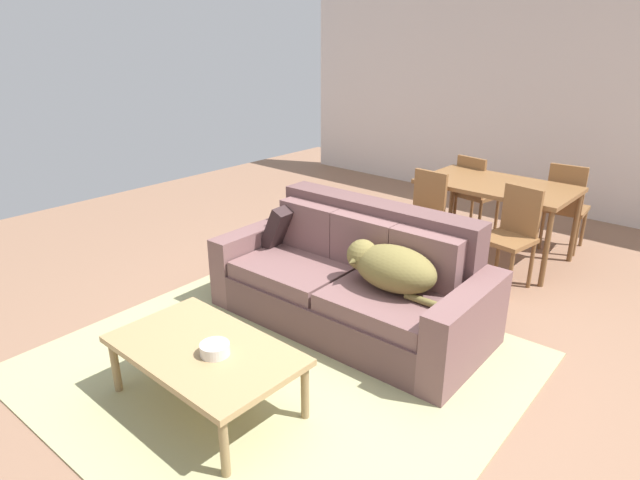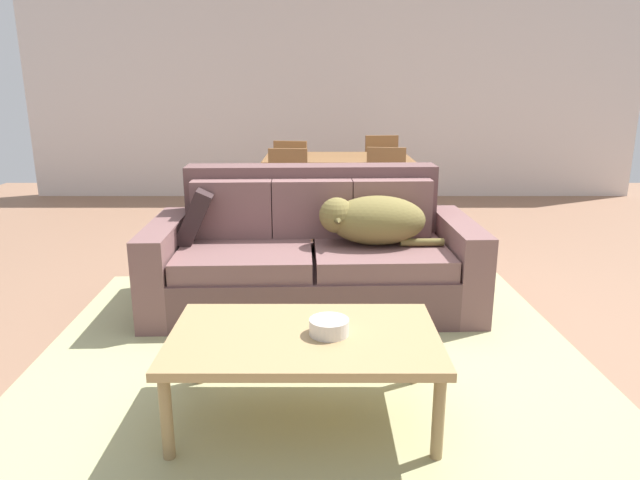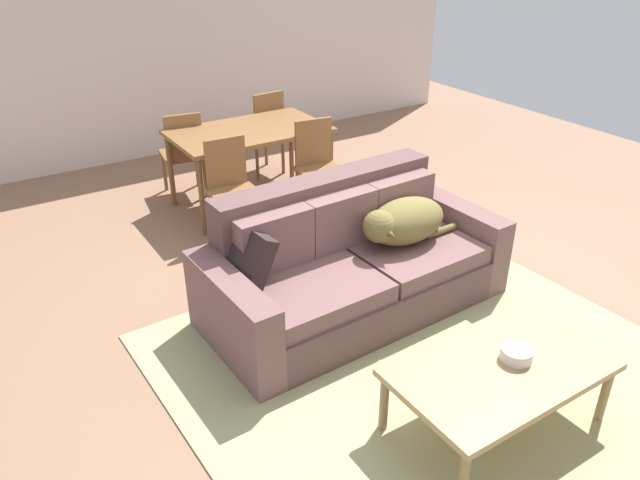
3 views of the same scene
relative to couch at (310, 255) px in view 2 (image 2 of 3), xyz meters
The scene contains 13 objects.
ground_plane 0.41m from the couch, 12.82° to the right, with size 10.00×10.00×0.00m, color #8D674F.
back_partition 4.08m from the couch, 86.73° to the left, with size 8.00×0.12×2.70m, color silver.
area_rug 0.91m from the couch, 89.83° to the right, with size 3.03×2.81×0.01m, color tan.
couch is the anchor object (origin of this frame).
dog_on_left_cushion 0.49m from the couch, 13.94° to the right, with size 0.82×0.41×0.32m.
throw_pillow_by_left_arm 0.83m from the couch, behind, with size 0.11×0.38×0.38m, color #2F2021.
coffee_table 1.44m from the couch, 90.79° to the right, with size 1.18×0.71×0.42m.
bowl_on_coffee_table 1.45m from the couch, 86.42° to the right, with size 0.17×0.17×0.07m, color silver.
dining_table 2.04m from the couch, 83.49° to the left, with size 1.46×0.87×0.77m.
dining_chair_near_left 1.43m from the couch, 100.16° to the left, with size 0.42×0.42×0.90m.
dining_chair_near_right 1.58m from the couch, 65.71° to the left, with size 0.45×0.45×0.91m.
dining_chair_far_left 2.54m from the couch, 95.74° to the left, with size 0.45×0.45×0.88m.
dining_chair_far_right 2.72m from the couch, 74.80° to the left, with size 0.44×0.44×0.93m.
Camera 2 is at (-0.18, -3.69, 1.48)m, focal length 32.07 mm.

